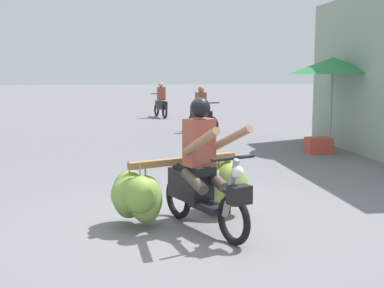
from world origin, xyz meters
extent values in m
plane|color=slate|center=(0.00, 0.00, 0.00)|extent=(120.00, 120.00, 0.00)
torus|color=black|center=(0.38, -0.85, 0.28)|extent=(0.30, 0.54, 0.56)
torus|color=black|center=(-0.10, 0.25, 0.28)|extent=(0.30, 0.54, 0.56)
cube|color=black|center=(0.18, -0.39, 0.32)|extent=(0.45, 0.61, 0.08)
cube|color=black|center=(0.02, -0.02, 0.50)|extent=(0.51, 0.70, 0.36)
cube|color=black|center=(0.05, -0.10, 0.72)|extent=(0.48, 0.65, 0.10)
cylinder|color=gray|center=(0.36, -0.79, 0.62)|extent=(0.18, 0.29, 0.69)
cylinder|color=black|center=(0.37, -0.83, 0.96)|extent=(0.53, 0.26, 0.04)
sphere|color=silver|center=(0.41, -0.90, 0.82)|extent=(0.14, 0.14, 0.14)
cube|color=black|center=(0.42, -0.94, 0.58)|extent=(0.28, 0.24, 0.20)
cube|color=black|center=(0.38, -0.85, 0.58)|extent=(0.20, 0.30, 0.04)
cube|color=olive|center=(-0.04, 0.12, 0.78)|extent=(1.41, 0.70, 0.08)
cube|color=olive|center=(-0.11, 0.28, 0.75)|extent=(1.27, 0.62, 0.06)
ellipsoid|color=#82A645|center=(0.44, 0.35, 0.33)|extent=(0.64, 0.63, 0.62)
cylinder|color=#998459|center=(0.44, 0.35, 0.70)|extent=(0.02, 0.02, 0.18)
ellipsoid|color=#84A746|center=(0.56, 0.49, 0.46)|extent=(0.45, 0.45, 0.55)
cylinder|color=#998459|center=(0.56, 0.49, 0.74)|extent=(0.02, 0.02, 0.09)
ellipsoid|color=#7DA03F|center=(-0.60, -0.22, 0.44)|extent=(0.47, 0.44, 0.45)
cylinder|color=#998459|center=(-0.60, -0.22, 0.71)|extent=(0.02, 0.02, 0.15)
ellipsoid|color=#7C9F3E|center=(0.59, 0.30, 0.40)|extent=(0.52, 0.48, 0.59)
cylinder|color=#998459|center=(0.59, 0.30, 0.73)|extent=(0.02, 0.02, 0.12)
ellipsoid|color=#8DB150|center=(-0.53, -0.08, 0.35)|extent=(0.49, 0.47, 0.59)
cylinder|color=#998459|center=(-0.53, -0.08, 0.70)|extent=(0.02, 0.02, 0.18)
ellipsoid|color=#7CA03F|center=(-0.72, -0.08, 0.41)|extent=(0.51, 0.47, 0.45)
cylinder|color=#998459|center=(-0.72, -0.08, 0.70)|extent=(0.02, 0.02, 0.18)
ellipsoid|color=#87AB4A|center=(-0.73, 0.12, 0.37)|extent=(0.55, 0.52, 0.61)
cylinder|color=#998459|center=(-0.73, 0.12, 0.72)|extent=(0.02, 0.02, 0.14)
ellipsoid|color=#80A443|center=(0.42, 0.62, 0.46)|extent=(0.45, 0.42, 0.45)
cylinder|color=#998459|center=(0.42, 0.62, 0.72)|extent=(0.02, 0.02, 0.13)
cube|color=#994738|center=(0.10, -0.21, 1.05)|extent=(0.40, 0.34, 0.56)
sphere|color=black|center=(0.11, -0.22, 1.46)|extent=(0.24, 0.24, 0.24)
cylinder|color=#9E7051|center=(0.41, -0.44, 1.11)|extent=(0.42, 0.68, 0.39)
cylinder|color=#9E7051|center=(0.06, -0.60, 1.11)|extent=(0.33, 0.71, 0.39)
cylinder|color=#4C4238|center=(0.28, -0.26, 0.62)|extent=(0.30, 0.45, 0.27)
cylinder|color=#4C4238|center=(0.02, -0.37, 0.62)|extent=(0.30, 0.45, 0.27)
torus|color=black|center=(0.68, 15.06, 0.26)|extent=(0.19, 0.52, 0.52)
torus|color=black|center=(0.92, 13.99, 0.26)|extent=(0.19, 0.52, 0.52)
cube|color=black|center=(0.82, 14.43, 0.50)|extent=(0.43, 0.93, 0.32)
cylinder|color=black|center=(0.69, 15.01, 0.92)|extent=(0.50, 0.14, 0.04)
cube|color=#994738|center=(0.83, 14.41, 0.95)|extent=(0.34, 0.26, 0.52)
sphere|color=tan|center=(0.82, 14.43, 1.30)|extent=(0.20, 0.20, 0.20)
torus|color=black|center=(1.91, 8.91, 0.26)|extent=(0.29, 0.51, 0.52)
torus|color=black|center=(1.47, 9.92, 0.26)|extent=(0.29, 0.51, 0.52)
cube|color=black|center=(1.65, 9.51, 0.50)|extent=(0.59, 0.92, 0.32)
cylinder|color=black|center=(1.89, 8.96, 0.92)|extent=(0.47, 0.24, 0.04)
cube|color=#994738|center=(1.64, 9.53, 0.95)|extent=(0.36, 0.31, 0.52)
sphere|color=#9E7051|center=(1.65, 9.51, 1.30)|extent=(0.20, 0.20, 0.20)
cylinder|color=#99999E|center=(4.13, 5.51, 0.95)|extent=(0.05, 0.05, 1.90)
cone|color=#2D8447|center=(4.13, 5.51, 2.00)|extent=(1.99, 1.99, 0.39)
cube|color=#CC4C38|center=(3.67, 5.05, 0.18)|extent=(0.56, 0.40, 0.36)
camera|label=1|loc=(-0.83, -6.24, 1.91)|focal=48.82mm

